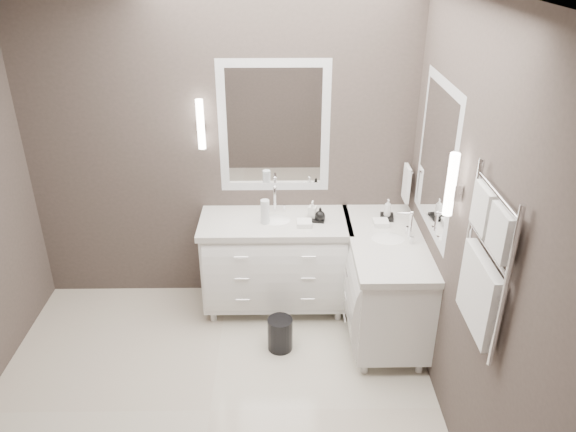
{
  "coord_description": "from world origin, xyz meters",
  "views": [
    {
      "loc": [
        0.5,
        -2.86,
        2.96
      ],
      "look_at": [
        0.55,
        0.7,
        1.15
      ],
      "focal_mm": 35.0,
      "sensor_mm": 36.0,
      "label": 1
    }
  ],
  "objects_px": {
    "towel_ladder": "(483,269)",
    "waste_bin": "(280,334)",
    "vanity_right": "(385,278)",
    "vanity_back": "(275,258)"
  },
  "relations": [
    {
      "from": "towel_ladder",
      "to": "waste_bin",
      "type": "xyz_separation_m",
      "value": [
        -1.06,
        1.05,
        -1.25
      ]
    },
    {
      "from": "vanity_right",
      "to": "towel_ladder",
      "type": "height_order",
      "value": "towel_ladder"
    },
    {
      "from": "vanity_back",
      "to": "waste_bin",
      "type": "xyz_separation_m",
      "value": [
        0.04,
        -0.58,
        -0.35
      ]
    },
    {
      "from": "vanity_right",
      "to": "towel_ladder",
      "type": "distance_m",
      "value": 1.6
    },
    {
      "from": "vanity_back",
      "to": "towel_ladder",
      "type": "xyz_separation_m",
      "value": [
        1.1,
        -1.63,
        0.91
      ]
    },
    {
      "from": "vanity_back",
      "to": "vanity_right",
      "type": "distance_m",
      "value": 0.93
    },
    {
      "from": "towel_ladder",
      "to": "vanity_right",
      "type": "bearing_deg",
      "value": 99.84
    },
    {
      "from": "towel_ladder",
      "to": "waste_bin",
      "type": "relative_size",
      "value": 3.27
    },
    {
      "from": "vanity_back",
      "to": "towel_ladder",
      "type": "relative_size",
      "value": 1.38
    },
    {
      "from": "vanity_right",
      "to": "vanity_back",
      "type": "bearing_deg",
      "value": 159.62
    }
  ]
}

